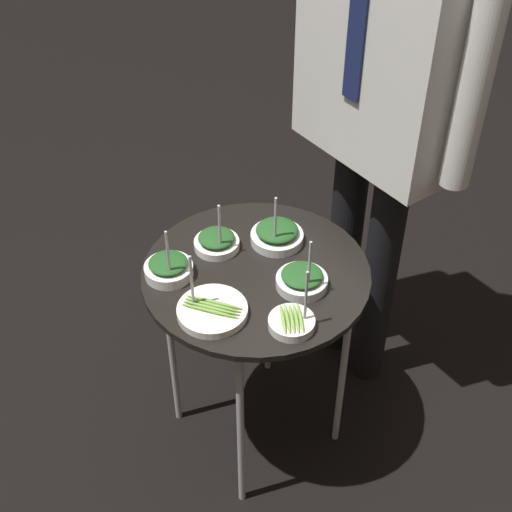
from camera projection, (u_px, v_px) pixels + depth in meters
ground_plane at (256, 426)px, 2.27m from camera, size 8.00×8.00×0.00m
serving_cart at (256, 286)px, 1.87m from camera, size 0.59×0.59×0.66m
bowl_spinach_back_right at (302, 279)px, 1.78m from camera, size 0.13×0.13×0.17m
bowl_spinach_front_right at (217, 241)px, 1.89m from camera, size 0.12×0.12×0.16m
bowl_spinach_center at (277, 234)px, 1.91m from camera, size 0.14×0.14×0.17m
bowl_asparagus_front_left at (212, 310)px, 1.71m from camera, size 0.17×0.17×0.17m
bowl_spinach_near_rim at (169, 268)px, 1.81m from camera, size 0.13×0.13×0.17m
bowl_asparagus_far_rim at (292, 322)px, 1.68m from camera, size 0.11×0.11×0.17m
waiter_figure at (386, 74)px, 1.81m from camera, size 0.62×0.23×1.68m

